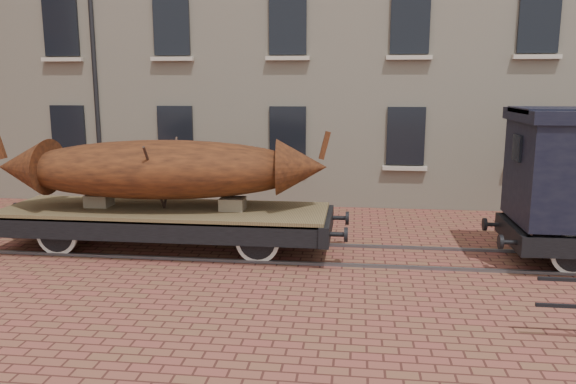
# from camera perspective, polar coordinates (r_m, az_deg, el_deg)

# --- Properties ---
(ground) EXTENTS (90.00, 90.00, 0.00)m
(ground) POSITION_cam_1_polar(r_m,az_deg,el_deg) (12.43, 8.73, -6.54)
(ground) COLOR brown
(rail_track) EXTENTS (30.00, 1.52, 0.06)m
(rail_track) POSITION_cam_1_polar(r_m,az_deg,el_deg) (12.42, 8.73, -6.41)
(rail_track) COLOR #59595E
(rail_track) RESTS_ON ground
(flatcar_wagon) EXTENTS (8.20, 2.22, 1.24)m
(flatcar_wagon) POSITION_cam_1_polar(r_m,az_deg,el_deg) (12.93, -12.34, -2.44)
(flatcar_wagon) COLOR brown
(flatcar_wagon) RESTS_ON ground
(iron_boat) EXTENTS (7.39, 2.75, 1.74)m
(iron_boat) POSITION_cam_1_polar(r_m,az_deg,el_deg) (12.73, -12.62, 2.29)
(iron_boat) COLOR #662F14
(iron_boat) RESTS_ON flatcar_wagon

